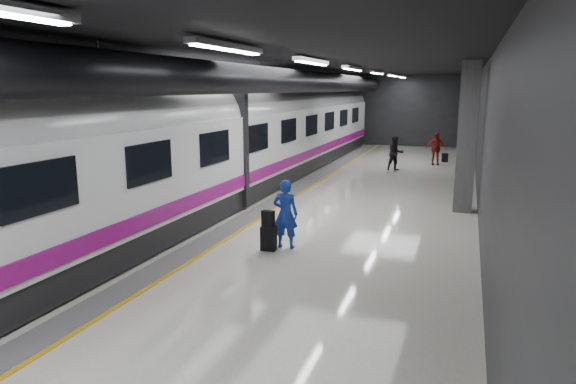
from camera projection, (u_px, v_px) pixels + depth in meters
The scene contains 9 objects.
ground at pixel (301, 214), 15.37m from camera, with size 40.00×40.00×0.00m, color silver.
platform_hall at pixel (302, 94), 15.64m from camera, with size 10.02×40.02×4.51m.
train at pixel (203, 141), 16.01m from camera, with size 3.05×38.00×4.05m.
traveler_main at pixel (285, 214), 11.98m from camera, with size 0.60×0.39×1.64m, color #1751AD.
suitcase_main at pixel (269, 238), 11.88m from camera, with size 0.35×0.22×0.57m, color black.
shoulder_bag at pixel (268, 219), 11.78m from camera, with size 0.29×0.15×0.38m, color black.
traveler_far_a at pixel (395, 153), 23.38m from camera, with size 0.76×0.60×1.57m, color black.
traveler_far_b at pixel (436, 148), 25.12m from camera, with size 0.95×0.39×1.61m, color maroon.
suitcase_far at pixel (445, 158), 26.17m from camera, with size 0.31×0.20×0.45m, color black.
Camera 1 is at (4.55, -14.23, 3.70)m, focal length 32.00 mm.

